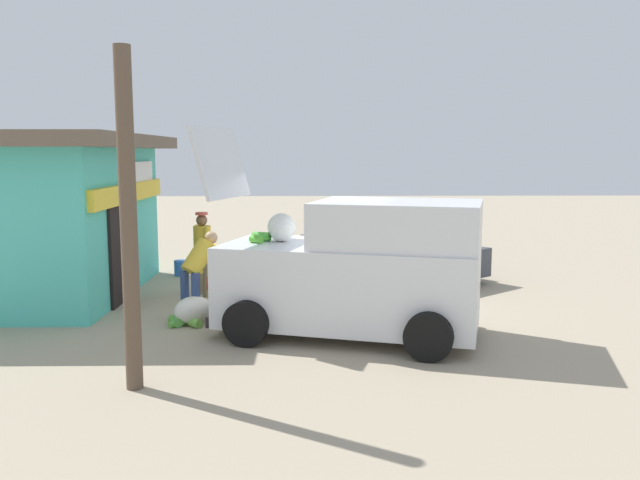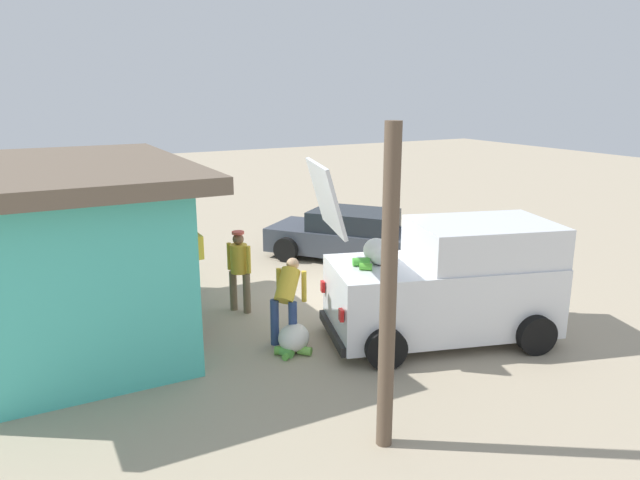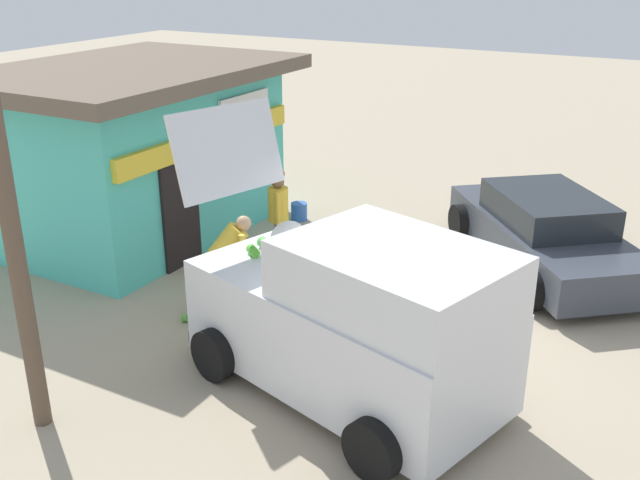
% 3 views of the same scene
% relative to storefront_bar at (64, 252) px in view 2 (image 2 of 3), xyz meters
% --- Properties ---
extents(ground_plane, '(60.00, 60.00, 0.00)m').
position_rel_storefront_bar_xyz_m(ground_plane, '(-0.29, -5.45, -1.64)').
color(ground_plane, tan).
extents(storefront_bar, '(5.80, 4.26, 3.17)m').
position_rel_storefront_bar_xyz_m(storefront_bar, '(0.00, 0.00, 0.00)').
color(storefront_bar, '#4CC6B7').
rests_on(storefront_bar, ground_plane).
extents(delivery_van, '(3.03, 4.55, 3.22)m').
position_rel_storefront_bar_xyz_m(delivery_van, '(-3.04, -5.98, -0.60)').
color(delivery_van, silver).
rests_on(delivery_van, ground_plane).
extents(parked_sedan, '(4.54, 4.14, 1.29)m').
position_rel_storefront_bar_xyz_m(parked_sedan, '(2.05, -7.10, -1.03)').
color(parked_sedan, '#383D47').
rests_on(parked_sedan, ground_plane).
extents(vendor_standing, '(0.50, 0.47, 1.66)m').
position_rel_storefront_bar_xyz_m(vendor_standing, '(-0.11, -3.13, -0.69)').
color(vendor_standing, '#726047').
rests_on(vendor_standing, ground_plane).
extents(customer_bending, '(0.69, 0.70, 1.48)m').
position_rel_storefront_bar_xyz_m(customer_bending, '(-1.91, -3.34, -0.75)').
color(customer_bending, navy).
rests_on(customer_bending, ground_plane).
extents(unloaded_banana_pile, '(0.87, 0.83, 0.45)m').
position_rel_storefront_bar_xyz_m(unloaded_banana_pile, '(-2.28, -3.27, -1.44)').
color(unloaded_banana_pile, silver).
rests_on(unloaded_banana_pile, ground_plane).
extents(paint_bucket, '(0.32, 0.32, 0.35)m').
position_rel_storefront_bar_xyz_m(paint_bucket, '(2.01, -2.30, -1.46)').
color(paint_bucket, blue).
rests_on(paint_bucket, ground_plane).
extents(utility_pole, '(0.20, 0.20, 4.03)m').
position_rel_storefront_bar_xyz_m(utility_pole, '(-5.27, -3.11, 0.38)').
color(utility_pole, brown).
rests_on(utility_pole, ground_plane).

